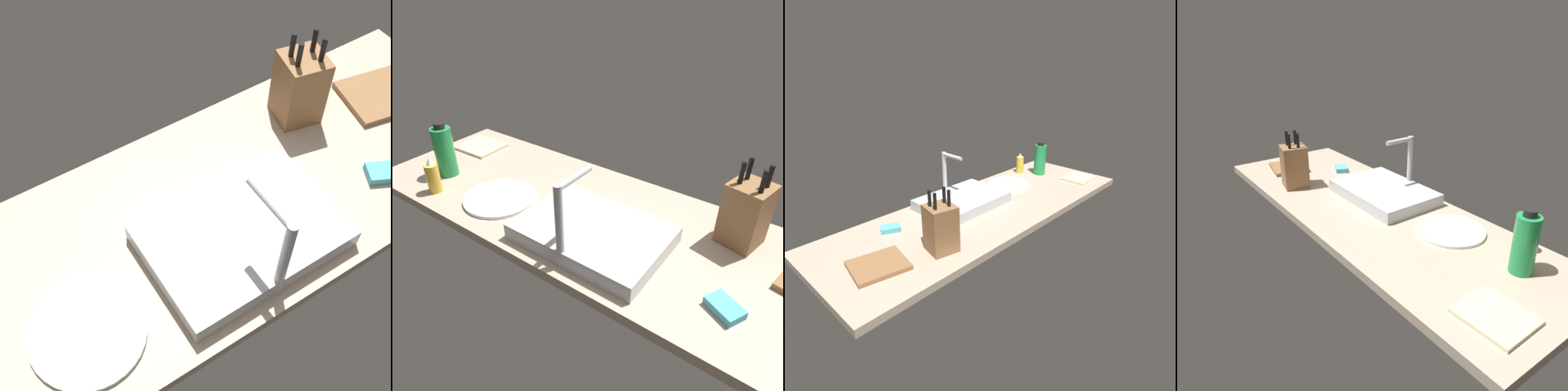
# 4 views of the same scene
# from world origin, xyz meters

# --- Properties ---
(countertop_slab) EXTENTS (1.81, 0.61, 0.04)m
(countertop_slab) POSITION_xyz_m (0.00, 0.00, 0.02)
(countertop_slab) COLOR tan
(countertop_slab) RESTS_ON ground
(sink_basin) EXTENTS (0.45, 0.31, 0.05)m
(sink_basin) POSITION_xyz_m (-0.06, 0.11, 0.06)
(sink_basin) COLOR #B7BABF
(sink_basin) RESTS_ON countertop_slab
(faucet) EXTENTS (0.06, 0.15, 0.27)m
(faucet) POSITION_xyz_m (-0.05, 0.24, 0.19)
(faucet) COLOR #B7BABF
(faucet) RESTS_ON countertop_slab
(knife_block) EXTENTS (0.14, 0.14, 0.27)m
(knife_block) POSITION_xyz_m (-0.43, -0.15, 0.14)
(knife_block) COLOR brown
(knife_block) RESTS_ON countertop_slab
(soap_bottle) EXTENTS (0.05, 0.05, 0.14)m
(soap_bottle) POSITION_xyz_m (0.59, 0.22, 0.10)
(soap_bottle) COLOR gold
(soap_bottle) RESTS_ON countertop_slab
(water_bottle) EXTENTS (0.08, 0.08, 0.22)m
(water_bottle) POSITION_xyz_m (0.66, 0.11, 0.14)
(water_bottle) COLOR #1E8E47
(water_bottle) RESTS_ON countertop_slab
(dinner_plate) EXTENTS (0.26, 0.26, 0.01)m
(dinner_plate) POSITION_xyz_m (0.35, 0.12, 0.04)
(dinner_plate) COLOR silver
(dinner_plate) RESTS_ON countertop_slab
(dish_towel) EXTENTS (0.19, 0.17, 0.01)m
(dish_towel) POSITION_xyz_m (0.75, -0.14, 0.04)
(dish_towel) COLOR beige
(dish_towel) RESTS_ON countertop_slab
(dish_sponge) EXTENTS (0.11, 0.09, 0.02)m
(dish_sponge) POSITION_xyz_m (-0.49, 0.15, 0.05)
(dish_sponge) COLOR #4CA3BC
(dish_sponge) RESTS_ON countertop_slab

